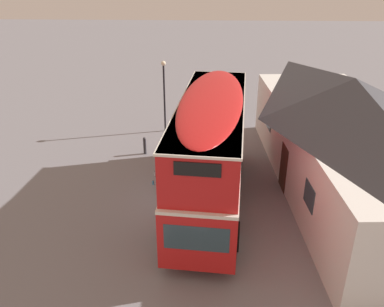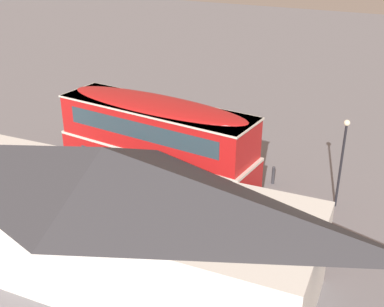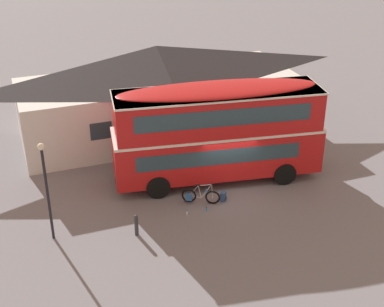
# 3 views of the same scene
# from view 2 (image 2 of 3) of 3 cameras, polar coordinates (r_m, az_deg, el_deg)

# --- Properties ---
(ground_plane) EXTENTS (120.00, 120.00, 0.00)m
(ground_plane) POSITION_cam_2_polar(r_m,az_deg,el_deg) (24.96, -2.99, -3.43)
(ground_plane) COLOR slate
(double_decker_bus) EXTENTS (10.03, 3.40, 4.79)m
(double_decker_bus) POSITION_cam_2_polar(r_m,az_deg,el_deg) (22.87, -4.19, 1.13)
(double_decker_bus) COLOR black
(double_decker_bus) RESTS_ON ground
(touring_bicycle) EXTENTS (1.63, 0.82, 1.06)m
(touring_bicycle) POSITION_cam_2_polar(r_m,az_deg,el_deg) (24.74, 1.23, -2.70)
(touring_bicycle) COLOR black
(touring_bicycle) RESTS_ON ground
(backpack_on_ground) EXTENTS (0.34, 0.37, 0.50)m
(backpack_on_ground) POSITION_cam_2_polar(r_m,az_deg,el_deg) (25.33, -0.89, -2.28)
(backpack_on_ground) COLOR #2D4C7A
(backpack_on_ground) RESTS_ON ground
(water_bottle_clear_plastic) EXTENTS (0.07, 0.07, 0.21)m
(water_bottle_clear_plastic) POSITION_cam_2_polar(r_m,az_deg,el_deg) (25.18, 3.63, -2.92)
(water_bottle_clear_plastic) COLOR silver
(water_bottle_clear_plastic) RESTS_ON ground
(water_bottle_blue_sports) EXTENTS (0.07, 0.07, 0.22)m
(water_bottle_blue_sports) POSITION_cam_2_polar(r_m,az_deg,el_deg) (25.48, 1.73, -2.52)
(water_bottle_blue_sports) COLOR #338CBF
(water_bottle_blue_sports) RESTS_ON ground
(pub_building) EXTENTS (15.69, 6.39, 5.15)m
(pub_building) POSITION_cam_2_polar(r_m,az_deg,el_deg) (17.84, -9.84, -6.63)
(pub_building) COLOR silver
(pub_building) RESTS_ON ground
(street_lamp) EXTENTS (0.28, 0.28, 4.32)m
(street_lamp) POSITION_cam_2_polar(r_m,az_deg,el_deg) (22.70, 17.20, -0.04)
(street_lamp) COLOR black
(street_lamp) RESTS_ON ground
(kerb_bollard) EXTENTS (0.16, 0.16, 0.97)m
(kerb_bollard) POSITION_cam_2_polar(r_m,az_deg,el_deg) (24.97, 9.49, -2.46)
(kerb_bollard) COLOR #333338
(kerb_bollard) RESTS_ON ground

